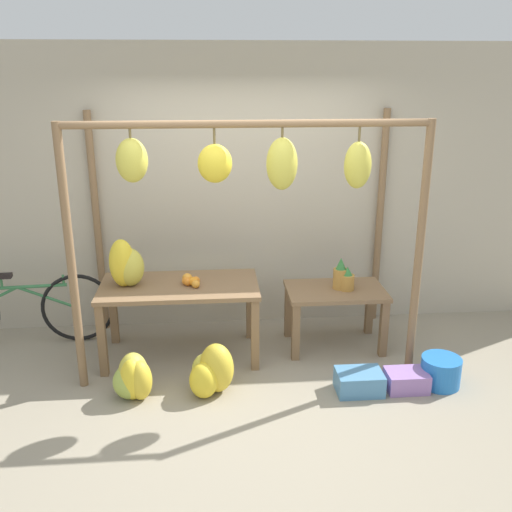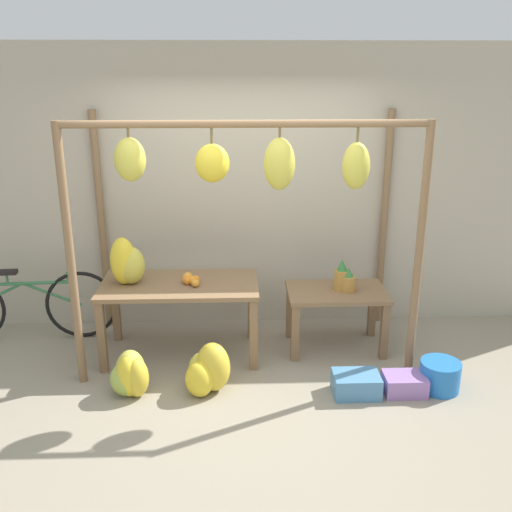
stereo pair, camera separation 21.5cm
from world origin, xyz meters
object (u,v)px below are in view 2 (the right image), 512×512
Objects in this scene: orange_pile at (191,280)px; fruit_crate_purple at (404,384)px; banana_pile_ground_left at (130,376)px; pineapple_cluster at (344,279)px; blue_bucket at (440,376)px; banana_pile_on_table at (127,263)px; banana_pile_ground_right at (207,371)px; fruit_crate_white at (356,384)px; parked_bicycle at (25,305)px.

orange_pile is 2.05m from fruit_crate_purple.
orange_pile is at bearing 55.37° from banana_pile_ground_left.
pineapple_cluster is 1.19m from blue_bucket.
fruit_crate_purple is (0.37, -0.83, -0.62)m from pineapple_cluster.
banana_pile_ground_right is at bearing -42.70° from banana_pile_on_table.
fruit_crate_purple is (-0.31, -0.05, -0.04)m from blue_bucket.
banana_pile_ground_right reaches higher than fruit_crate_white.
banana_pile_ground_right is at bearing -149.56° from pineapple_cluster.
blue_bucket is 3.90m from parked_bicycle.
pineapple_cluster is 0.88× the size of fruit_crate_purple.
blue_bucket is at bearing 4.03° from fruit_crate_white.
banana_pile_ground_left reaches higher than fruit_crate_purple.
fruit_crate_white is 1.14× the size of blue_bucket.
blue_bucket is (0.68, -0.79, -0.58)m from pineapple_cluster.
banana_pile_ground_right is 0.25× the size of parked_bicycle.
fruit_crate_white is 3.24m from parked_bicycle.
fruit_crate_purple is at bearing 0.58° from fruit_crate_white.
banana_pile_ground_left is at bearing 177.83° from fruit_crate_white.
banana_pile_ground_left is 1.59m from parked_bicycle.
pineapple_cluster is at bearing -5.19° from parked_bicycle.
banana_pile_ground_right is at bearing 176.65° from fruit_crate_purple.
parked_bicycle is at bearing 162.10° from fruit_crate_purple.
parked_bicycle is 5.15× the size of fruit_crate_purple.
banana_pile_on_table is at bearing 98.10° from banana_pile_ground_left.
blue_bucket reaches higher than fruit_crate_purple.
banana_pile_ground_left is 1.11× the size of fruit_crate_purple.
pineapple_cluster reaches higher than parked_bicycle.
banana_pile_ground_left is at bearing 178.32° from fruit_crate_purple.
banana_pile_ground_right is (0.16, -0.64, -0.56)m from orange_pile.
pineapple_cluster is at bearing 130.98° from blue_bucket.
banana_pile_ground_right is 1.63m from fruit_crate_purple.
banana_pile_ground_left is 1.85m from fruit_crate_white.
banana_pile_ground_right is 1.16× the size of fruit_crate_white.
fruit_crate_purple is at bearing -1.68° from banana_pile_ground_left.
orange_pile reaches higher than blue_bucket.
blue_bucket is at bearing -18.25° from orange_pile.
parked_bicycle is 3.62m from fruit_crate_purple.
banana_pile_on_table reaches higher than banana_pile_ground_right.
pineapple_cluster is 0.80× the size of banana_pile_ground_left.
orange_pile is 0.54× the size of banana_pile_ground_left.
banana_pile_on_table is 2.61m from fruit_crate_purple.
pineapple_cluster is 1.04m from fruit_crate_white.
banana_pile_ground_right is (-1.25, -0.74, -0.51)m from pineapple_cluster.
banana_pile_on_table is 1.31× the size of blue_bucket.
pineapple_cluster reaches higher than orange_pile.
banana_pile_ground_right is at bearing 2.66° from banana_pile_ground_left.
parked_bicycle is at bearing 150.70° from banana_pile_ground_right.
banana_pile_on_table is 1.27× the size of fruit_crate_purple.
banana_pile_ground_right is 1.32× the size of blue_bucket.
banana_pile_on_table is 1.02m from banana_pile_ground_left.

